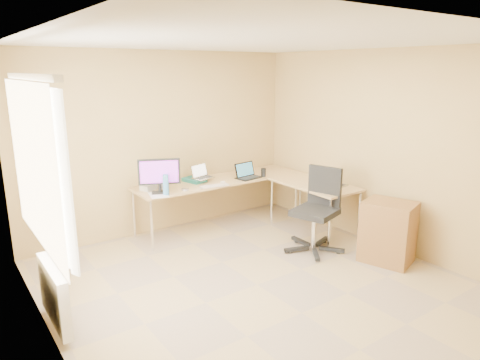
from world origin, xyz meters
TOP-DOWN VIEW (x-y plane):
  - floor at (0.00, 0.00)m, footprint 4.50×4.50m
  - ceiling at (0.00, 0.00)m, footprint 4.50×4.50m
  - wall_back at (0.00, 2.25)m, footprint 4.50×0.00m
  - wall_front at (0.00, -2.25)m, footprint 4.50×0.00m
  - wall_left at (-2.10, 0.00)m, footprint 0.00×4.50m
  - wall_right at (2.10, 0.00)m, footprint 0.00×4.50m
  - desk_main at (0.72, 1.85)m, footprint 2.65×0.70m
  - desk_return at (1.70, 0.85)m, footprint 0.70×1.30m
  - monitor at (-0.34, 1.69)m, footprint 0.58×0.39m
  - book_stack at (0.34, 1.96)m, footprint 0.31×0.37m
  - laptop_center at (0.44, 1.87)m, footprint 0.37×0.32m
  - laptop_black at (1.11, 1.66)m, footprint 0.41×0.33m
  - keyboard at (0.43, 1.55)m, footprint 0.42×0.17m
  - mouse at (0.63, 1.64)m, footprint 0.09×0.07m
  - mug at (-0.23, 1.84)m, footprint 0.11×0.11m
  - cd_stack at (-0.00, 1.61)m, footprint 0.11×0.11m
  - water_bottle at (-0.32, 1.55)m, footprint 0.09×0.09m
  - papers at (-0.40, 1.62)m, footprint 0.30×0.37m
  - white_box at (-0.40, 1.93)m, footprint 0.24×0.21m
  - desk_fan at (-0.40, 2.03)m, footprint 0.32×0.32m
  - black_cup at (1.36, 1.61)m, footprint 0.09×0.09m
  - laptop_return at (1.84, 0.60)m, footprint 0.40×0.33m
  - office_chair at (1.20, 0.33)m, footprint 0.83×0.83m
  - cabinet at (1.70, -0.44)m, footprint 0.63×0.71m
  - radiator at (-2.03, 0.40)m, footprint 0.09×0.80m
  - window at (-2.05, 0.40)m, footprint 0.10×1.80m

SIDE VIEW (x-z plane):
  - floor at x=0.00m, z-range 0.00..0.00m
  - radiator at x=-2.03m, z-range 0.07..0.62m
  - cabinet at x=1.70m, z-range -0.05..0.77m
  - desk_main at x=0.72m, z-range 0.00..0.73m
  - desk_return at x=1.70m, z-range 0.00..0.73m
  - office_chair at x=1.20m, z-range -0.05..1.05m
  - papers at x=-0.40m, z-range 0.73..0.74m
  - keyboard at x=0.43m, z-range 0.73..0.75m
  - cd_stack at x=0.00m, z-range 0.73..0.76m
  - mouse at x=0.63m, z-range 0.73..0.76m
  - book_stack at x=0.34m, z-range 0.73..0.78m
  - white_box at x=-0.40m, z-range 0.73..0.80m
  - mug at x=-0.23m, z-range 0.73..0.83m
  - black_cup at x=1.36m, z-range 0.73..0.86m
  - laptop_black at x=1.11m, z-range 0.73..0.97m
  - laptop_return at x=1.84m, z-range 0.73..0.97m
  - water_bottle at x=-0.32m, z-range 0.73..1.01m
  - laptop_center at x=0.44m, z-range 0.78..0.98m
  - desk_fan at x=-0.40m, z-range 0.73..1.04m
  - monitor at x=-0.34m, z-range 0.73..1.20m
  - wall_back at x=0.00m, z-range -0.95..3.55m
  - wall_front at x=0.00m, z-range -0.95..3.55m
  - wall_left at x=-2.10m, z-range -0.95..3.55m
  - wall_right at x=2.10m, z-range -0.95..3.55m
  - window at x=-2.05m, z-range 0.85..2.25m
  - ceiling at x=0.00m, z-range 2.60..2.60m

